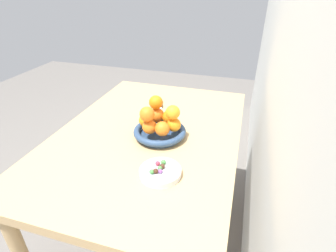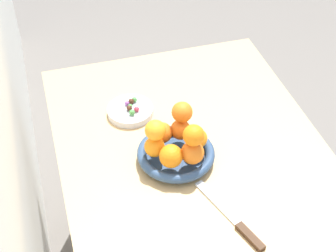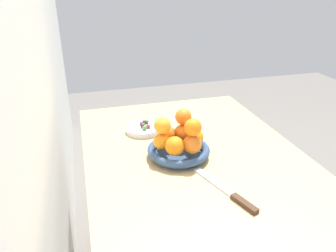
% 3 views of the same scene
% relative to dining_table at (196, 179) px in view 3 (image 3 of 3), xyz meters
% --- Properties ---
extents(wall_back, '(4.00, 0.05, 2.50)m').
position_rel_dining_table_xyz_m(wall_back, '(0.00, 0.51, 0.60)').
color(wall_back, silver).
rests_on(wall_back, ground_plane).
extents(dining_table, '(1.10, 0.76, 0.74)m').
position_rel_dining_table_xyz_m(dining_table, '(0.00, 0.00, 0.00)').
color(dining_table, tan).
rests_on(dining_table, ground_plane).
extents(fruit_bowl, '(0.22, 0.22, 0.04)m').
position_rel_dining_table_xyz_m(fruit_bowl, '(0.03, 0.06, 0.11)').
color(fruit_bowl, navy).
rests_on(fruit_bowl, dining_table).
extents(candy_dish, '(0.14, 0.14, 0.02)m').
position_rel_dining_table_xyz_m(candy_dish, '(0.25, 0.14, 0.10)').
color(candy_dish, silver).
rests_on(candy_dish, dining_table).
extents(orange_0, '(0.06, 0.06, 0.06)m').
position_rel_dining_table_xyz_m(orange_0, '(0.02, 0.00, 0.16)').
color(orange_0, orange).
rests_on(orange_0, fruit_bowl).
extents(orange_1, '(0.06, 0.06, 0.06)m').
position_rel_dining_table_xyz_m(orange_1, '(0.07, 0.03, 0.16)').
color(orange_1, orange).
rests_on(orange_1, fruit_bowl).
extents(orange_2, '(0.06, 0.06, 0.06)m').
position_rel_dining_table_xyz_m(orange_2, '(0.07, 0.09, 0.16)').
color(orange_2, orange).
rests_on(orange_2, fruit_bowl).
extents(orange_3, '(0.06, 0.06, 0.06)m').
position_rel_dining_table_xyz_m(orange_3, '(0.03, 0.12, 0.16)').
color(orange_3, orange).
rests_on(orange_3, fruit_bowl).
extents(orange_4, '(0.06, 0.06, 0.06)m').
position_rel_dining_table_xyz_m(orange_4, '(-0.02, 0.09, 0.16)').
color(orange_4, orange).
rests_on(orange_4, fruit_bowl).
extents(orange_5, '(0.06, 0.06, 0.06)m').
position_rel_dining_table_xyz_m(orange_5, '(-0.03, 0.03, 0.16)').
color(orange_5, orange).
rests_on(orange_5, fruit_bowl).
extents(orange_6, '(0.06, 0.06, 0.06)m').
position_rel_dining_table_xyz_m(orange_6, '(0.08, 0.03, 0.21)').
color(orange_6, orange).
rests_on(orange_6, orange_1).
extents(orange_7, '(0.06, 0.06, 0.06)m').
position_rel_dining_table_xyz_m(orange_7, '(-0.02, 0.03, 0.22)').
color(orange_7, orange).
rests_on(orange_7, orange_5).
extents(orange_8, '(0.06, 0.06, 0.06)m').
position_rel_dining_table_xyz_m(orange_8, '(0.03, 0.12, 0.21)').
color(orange_8, orange).
rests_on(orange_8, orange_3).
extents(candy_ball_0, '(0.01, 0.01, 0.01)m').
position_rel_dining_table_xyz_m(candy_ball_0, '(0.26, 0.14, 0.12)').
color(candy_ball_0, '#4C9947').
rests_on(candy_ball_0, candy_dish).
extents(candy_ball_1, '(0.02, 0.02, 0.02)m').
position_rel_dining_table_xyz_m(candy_ball_1, '(0.28, 0.13, 0.12)').
color(candy_ball_1, '#472819').
rests_on(candy_ball_1, candy_dish).
extents(candy_ball_2, '(0.02, 0.02, 0.02)m').
position_rel_dining_table_xyz_m(candy_ball_2, '(0.22, 0.14, 0.12)').
color(candy_ball_2, '#4C9947').
rests_on(candy_ball_2, candy_dish).
extents(candy_ball_3, '(0.02, 0.02, 0.02)m').
position_rel_dining_table_xyz_m(candy_ball_3, '(0.28, 0.12, 0.12)').
color(candy_ball_3, '#4C9947').
rests_on(candy_ball_3, candy_dish).
extents(candy_ball_4, '(0.01, 0.01, 0.01)m').
position_rel_dining_table_xyz_m(candy_ball_4, '(0.27, 0.14, 0.12)').
color(candy_ball_4, '#8C4C99').
rests_on(candy_ball_4, candy_dish).
extents(candy_ball_5, '(0.02, 0.02, 0.02)m').
position_rel_dining_table_xyz_m(candy_ball_5, '(0.25, 0.14, 0.12)').
color(candy_ball_5, '#472819').
rests_on(candy_ball_5, candy_dish).
extents(candy_ball_6, '(0.02, 0.02, 0.02)m').
position_rel_dining_table_xyz_m(candy_ball_6, '(0.24, 0.12, 0.12)').
color(candy_ball_6, '#C6384C').
rests_on(candy_ball_6, candy_dish).
extents(knife, '(0.25, 0.10, 0.01)m').
position_rel_dining_table_xyz_m(knife, '(-0.22, -0.02, 0.09)').
color(knife, '#3F2819').
rests_on(knife, dining_table).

